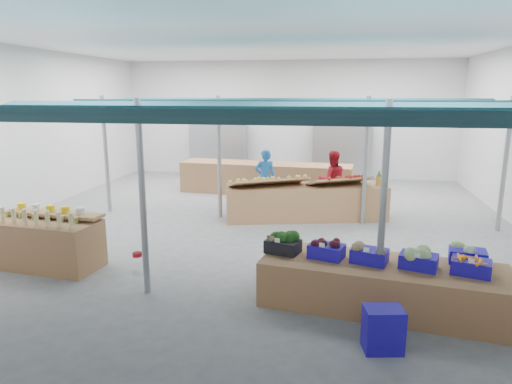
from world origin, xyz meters
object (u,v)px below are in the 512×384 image
(veg_counter, at_px, (381,286))
(fruit_counter, at_px, (306,202))
(vendor_left, at_px, (265,178))
(bottle_shelf, at_px, (48,242))
(crate_stack, at_px, (383,329))
(vendor_right, at_px, (332,180))

(veg_counter, bearing_deg, fruit_counter, 115.64)
(fruit_counter, relative_size, vendor_left, 2.50)
(bottle_shelf, height_order, vendor_left, vendor_left)
(fruit_counter, distance_m, crate_stack, 5.93)
(fruit_counter, height_order, crate_stack, fruit_counter)
(bottle_shelf, distance_m, fruit_counter, 5.89)
(veg_counter, xyz_separation_m, fruit_counter, (-1.43, 4.59, 0.08))
(veg_counter, distance_m, fruit_counter, 4.81)
(bottle_shelf, relative_size, fruit_counter, 0.51)
(crate_stack, xyz_separation_m, vendor_right, (-0.75, 6.87, 0.51))
(veg_counter, relative_size, crate_stack, 6.23)
(fruit_counter, bearing_deg, bottle_shelf, -151.50)
(veg_counter, height_order, vendor_right, vendor_right)
(veg_counter, distance_m, vendor_left, 6.29)
(vendor_left, bearing_deg, bottle_shelf, 44.24)
(bottle_shelf, relative_size, vendor_right, 1.27)
(bottle_shelf, xyz_separation_m, vendor_left, (3.13, 5.09, 0.32))
(fruit_counter, distance_m, vendor_right, 1.30)
(veg_counter, xyz_separation_m, crate_stack, (-0.07, -1.18, -0.06))
(veg_counter, bearing_deg, vendor_left, 123.15)
(vendor_right, bearing_deg, veg_counter, 84.05)
(bottle_shelf, distance_m, vendor_right, 7.10)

